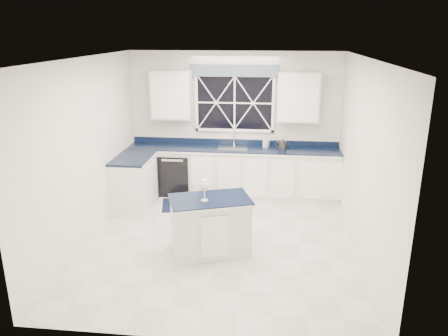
# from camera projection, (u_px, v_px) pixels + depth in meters

# --- Properties ---
(ground) EXTENTS (4.50, 4.50, 0.00)m
(ground) POSITION_uv_depth(u_px,v_px,m) (221.00, 240.00, 6.64)
(ground) COLOR beige
(ground) RESTS_ON ground
(back_wall) EXTENTS (4.00, 0.10, 2.70)m
(back_wall) POSITION_uv_depth(u_px,v_px,m) (235.00, 123.00, 8.37)
(back_wall) COLOR silver
(back_wall) RESTS_ON ground
(base_cabinets) EXTENTS (3.99, 1.60, 0.90)m
(base_cabinets) POSITION_uv_depth(u_px,v_px,m) (215.00, 175.00, 8.23)
(base_cabinets) COLOR white
(base_cabinets) RESTS_ON ground
(countertop) EXTENTS (3.98, 0.64, 0.04)m
(countertop) POSITION_uv_depth(u_px,v_px,m) (233.00, 149.00, 8.21)
(countertop) COLOR black
(countertop) RESTS_ON base_cabinets
(dishwasher) EXTENTS (0.60, 0.58, 0.82)m
(dishwasher) POSITION_uv_depth(u_px,v_px,m) (177.00, 173.00, 8.48)
(dishwasher) COLOR black
(dishwasher) RESTS_ON ground
(window) EXTENTS (1.65, 0.09, 1.26)m
(window) POSITION_uv_depth(u_px,v_px,m) (235.00, 99.00, 8.18)
(window) COLOR black
(window) RESTS_ON ground
(upper_cabinets) EXTENTS (3.10, 0.34, 0.90)m
(upper_cabinets) POSITION_uv_depth(u_px,v_px,m) (234.00, 96.00, 8.04)
(upper_cabinets) COLOR white
(upper_cabinets) RESTS_ON ground
(faucet) EXTENTS (0.05, 0.20, 0.30)m
(faucet) POSITION_uv_depth(u_px,v_px,m) (234.00, 137.00, 8.34)
(faucet) COLOR silver
(faucet) RESTS_ON countertop
(island) EXTENTS (1.26, 0.99, 0.83)m
(island) POSITION_uv_depth(u_px,v_px,m) (210.00, 225.00, 6.19)
(island) COLOR white
(island) RESTS_ON ground
(rug) EXTENTS (1.52, 1.10, 0.02)m
(rug) POSITION_uv_depth(u_px,v_px,m) (196.00, 204.00, 7.99)
(rug) COLOR beige
(rug) RESTS_ON ground
(kettle) EXTENTS (0.27, 0.21, 0.20)m
(kettle) POSITION_uv_depth(u_px,v_px,m) (282.00, 144.00, 8.10)
(kettle) COLOR #2D2D2F
(kettle) RESTS_ON countertop
(wine_glass) EXTENTS (0.13, 0.13, 0.30)m
(wine_glass) POSITION_uv_depth(u_px,v_px,m) (204.00, 186.00, 5.93)
(wine_glass) COLOR white
(wine_glass) RESTS_ON island
(soap_bottle) EXTENTS (0.13, 0.13, 0.22)m
(soap_bottle) POSITION_uv_depth(u_px,v_px,m) (266.00, 142.00, 8.23)
(soap_bottle) COLOR silver
(soap_bottle) RESTS_ON countertop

